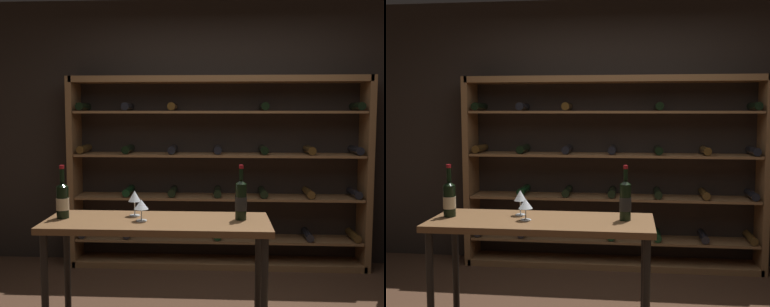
# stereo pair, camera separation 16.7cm
# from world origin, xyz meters

# --- Properties ---
(back_wall) EXTENTS (5.81, 0.10, 2.64)m
(back_wall) POSITION_xyz_m (0.00, 1.90, 1.32)
(back_wall) COLOR black
(back_wall) RESTS_ON ground
(wine_rack) EXTENTS (2.91, 0.32, 1.87)m
(wine_rack) POSITION_xyz_m (-0.03, 1.69, 0.93)
(wine_rack) COLOR brown
(wine_rack) RESTS_ON ground
(tasting_table) EXTENTS (1.39, 0.51, 0.87)m
(tasting_table) POSITION_xyz_m (-0.41, -0.02, 0.77)
(tasting_table) COLOR brown
(tasting_table) RESTS_ON ground
(wine_bottle_red_label) EXTENTS (0.08, 0.08, 0.33)m
(wine_bottle_red_label) POSITION_xyz_m (-1.01, -0.01, 0.98)
(wine_bottle_red_label) COLOR black
(wine_bottle_red_label) RESTS_ON tasting_table
(wine_bottle_green_slim) EXTENTS (0.07, 0.07, 0.34)m
(wine_bottle_green_slim) POSITION_xyz_m (0.11, 0.01, 0.99)
(wine_bottle_green_slim) COLOR black
(wine_bottle_green_slim) RESTS_ON tasting_table
(wine_glass_stemmed_right) EXTENTS (0.09, 0.09, 0.13)m
(wine_glass_stemmed_right) POSITION_xyz_m (-0.50, -0.06, 0.96)
(wine_glass_stemmed_right) COLOR silver
(wine_glass_stemmed_right) RESTS_ON tasting_table
(wine_glass_stemmed_left) EXTENTS (0.08, 0.08, 0.16)m
(wine_glass_stemmed_left) POSITION_xyz_m (-0.57, 0.08, 0.99)
(wine_glass_stemmed_left) COLOR silver
(wine_glass_stemmed_left) RESTS_ON tasting_table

